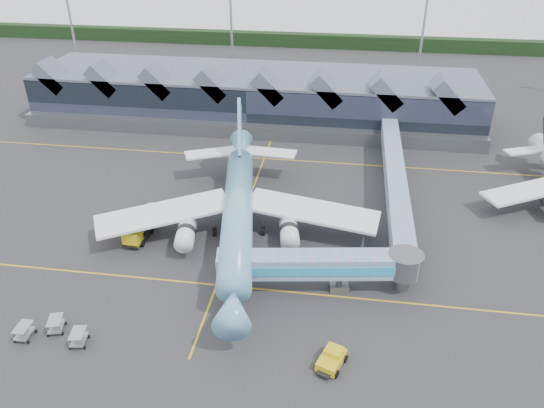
# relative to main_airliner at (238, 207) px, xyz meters

# --- Properties ---
(ground) EXTENTS (260.00, 260.00, 0.00)m
(ground) POSITION_rel_main_airliner_xyz_m (-0.39, -3.49, -4.25)
(ground) COLOR #2C2C2F
(ground) RESTS_ON ground
(taxi_stripes) EXTENTS (120.00, 60.00, 0.01)m
(taxi_stripes) POSITION_rel_main_airliner_xyz_m (-0.39, 6.51, -4.24)
(taxi_stripes) COLOR gold
(taxi_stripes) RESTS_ON ground
(tree_line_far) EXTENTS (260.00, 4.00, 4.00)m
(tree_line_far) POSITION_rel_main_airliner_xyz_m (-0.39, 106.51, -2.25)
(tree_line_far) COLOR black
(tree_line_far) RESTS_ON ground
(terminal) EXTENTS (90.00, 22.25, 12.52)m
(terminal) POSITION_rel_main_airliner_xyz_m (-5.46, 43.86, 0.63)
(terminal) COLOR black
(terminal) RESTS_ON ground
(light_masts) EXTENTS (132.40, 42.56, 22.45)m
(light_masts) POSITION_rel_main_airliner_xyz_m (20.61, 59.31, 8.24)
(light_masts) COLOR #92949A
(light_masts) RESTS_ON ground
(main_airliner) EXTENTS (38.55, 44.86, 14.45)m
(main_airliner) POSITION_rel_main_airliner_xyz_m (0.00, 0.00, 0.00)
(main_airliner) COLOR #61A5C4
(main_airliner) RESTS_ON ground
(jet_bridge) EXTENTS (23.88, 6.87, 5.11)m
(jet_bridge) POSITION_rel_main_airliner_xyz_m (13.13, -10.20, -0.79)
(jet_bridge) COLOR #6E95B8
(jet_bridge) RESTS_ON ground
(fuel_truck) EXTENTS (2.83, 8.81, 2.94)m
(fuel_truck) POSITION_rel_main_airliner_xyz_m (-13.13, -1.94, -2.60)
(fuel_truck) COLOR black
(fuel_truck) RESTS_ON ground
(pushback_tug) EXTENTS (3.35, 4.21, 1.70)m
(pushback_tug) POSITION_rel_main_airliner_xyz_m (13.90, -22.06, -3.49)
(pushback_tug) COLOR gold
(pushback_tug) RESTS_ON ground
(baggage_carts) EXTENTS (7.70, 3.93, 1.55)m
(baggage_carts) POSITION_rel_main_airliner_xyz_m (-15.44, -22.51, -3.38)
(baggage_carts) COLOR #999DA2
(baggage_carts) RESTS_ON ground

